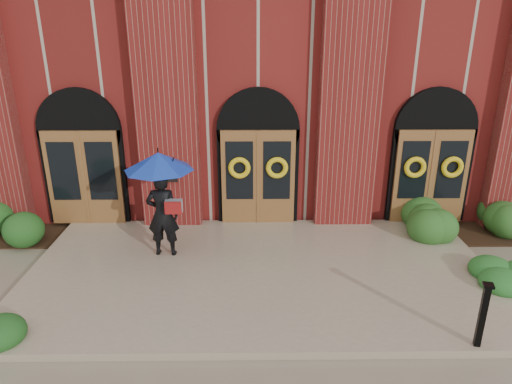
{
  "coord_description": "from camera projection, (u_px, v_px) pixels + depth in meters",
  "views": [
    {
      "loc": [
        -0.18,
        -8.51,
        5.16
      ],
      "look_at": [
        -0.07,
        1.0,
        1.63
      ],
      "focal_mm": 32.0,
      "sensor_mm": 36.0,
      "label": 1
    }
  ],
  "objects": [
    {
      "name": "hedge_wall_right",
      "position": [
        482.0,
        219.0,
        11.76
      ],
      "size": [
        3.24,
        1.3,
        0.83
      ],
      "primitive_type": "ellipsoid",
      "color": "#27541D",
      "rests_on": "ground"
    },
    {
      "name": "metal_post",
      "position": [
        483.0,
        314.0,
        7.35
      ],
      "size": [
        0.19,
        0.19,
        1.17
      ],
      "rotation": [
        0.0,
        0.0,
        -0.25
      ],
      "color": "black",
      "rests_on": "landing"
    },
    {
      "name": "ground",
      "position": [
        260.0,
        279.0,
        9.78
      ],
      "size": [
        90.0,
        90.0,
        0.0
      ],
      "primitive_type": "plane",
      "color": "gray",
      "rests_on": "ground"
    },
    {
      "name": "landing",
      "position": [
        260.0,
        273.0,
        9.89
      ],
      "size": [
        10.0,
        5.3,
        0.15
      ],
      "primitive_type": "cube",
      "color": "tan",
      "rests_on": "ground"
    },
    {
      "name": "hedge_front_right",
      "position": [
        505.0,
        275.0,
        9.47
      ],
      "size": [
        1.38,
        1.18,
        0.49
      ],
      "primitive_type": "ellipsoid",
      "color": "#225C21",
      "rests_on": "ground"
    },
    {
      "name": "man_with_umbrella",
      "position": [
        161.0,
        185.0,
        9.97
      ],
      "size": [
        1.56,
        1.56,
        2.42
      ],
      "rotation": [
        0.0,
        0.0,
        3.12
      ],
      "color": "black",
      "rests_on": "landing"
    },
    {
      "name": "church_building",
      "position": [
        256.0,
        71.0,
        16.8
      ],
      "size": [
        16.2,
        12.53,
        7.0
      ],
      "color": "maroon",
      "rests_on": "ground"
    }
  ]
}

